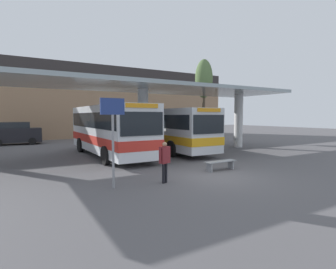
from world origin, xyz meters
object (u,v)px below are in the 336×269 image
at_px(pedestrian_waiting, 165,158).
at_px(transit_bus_left_bay, 109,128).
at_px(transit_bus_center_bay, 161,127).
at_px(info_sign_platform, 113,125).
at_px(waiting_bench_near_pillar, 220,163).
at_px(poplar_tree_behind_right, 204,80).
at_px(parked_car_street, 16,134).

bearing_deg(pedestrian_waiting, transit_bus_left_bay, 68.35).
bearing_deg(pedestrian_waiting, transit_bus_center_bay, 42.63).
xyz_separation_m(transit_bus_left_bay, info_sign_platform, (-2.32, -7.84, 0.49)).
height_order(transit_bus_left_bay, pedestrian_waiting, transit_bus_left_bay).
relative_size(waiting_bench_near_pillar, poplar_tree_behind_right, 0.20).
height_order(pedestrian_waiting, parked_car_street, parked_car_street).
relative_size(transit_bus_left_bay, poplar_tree_behind_right, 1.21).
bearing_deg(info_sign_platform, parked_car_street, 99.24).
bearing_deg(parked_car_street, info_sign_platform, -78.55).
distance_m(transit_bus_left_bay, pedestrian_waiting, 8.20).
bearing_deg(waiting_bench_near_pillar, parked_car_street, 115.02).
distance_m(transit_bus_center_bay, waiting_bench_near_pillar, 8.68).
bearing_deg(poplar_tree_behind_right, transit_bus_left_bay, -156.12).
bearing_deg(info_sign_platform, pedestrian_waiting, -8.86).
relative_size(transit_bus_left_bay, pedestrian_waiting, 6.40).
bearing_deg(poplar_tree_behind_right, waiting_bench_near_pillar, -124.86).
height_order(transit_bus_left_bay, parked_car_street, transit_bus_left_bay).
bearing_deg(pedestrian_waiting, waiting_bench_near_pillar, -7.74).
bearing_deg(parked_car_street, waiting_bench_near_pillar, -62.76).
bearing_deg(poplar_tree_behind_right, pedestrian_waiting, -132.67).
height_order(info_sign_platform, poplar_tree_behind_right, poplar_tree_behind_right).
relative_size(transit_bus_center_bay, waiting_bench_near_pillar, 7.06).
distance_m(transit_bus_center_bay, parked_car_street, 14.15).
bearing_deg(info_sign_platform, transit_bus_left_bay, 73.52).
xyz_separation_m(transit_bus_left_bay, transit_bus_center_bay, (4.56, 1.04, -0.08)).
relative_size(transit_bus_left_bay, waiting_bench_near_pillar, 6.14).
distance_m(transit_bus_left_bay, info_sign_platform, 8.19).
distance_m(transit_bus_center_bay, info_sign_platform, 11.24).
height_order(transit_bus_left_bay, info_sign_platform, transit_bus_left_bay).
bearing_deg(transit_bus_left_bay, waiting_bench_near_pillar, 112.82).
bearing_deg(transit_bus_center_bay, parked_car_street, -44.65).
distance_m(info_sign_platform, poplar_tree_behind_right, 20.03).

